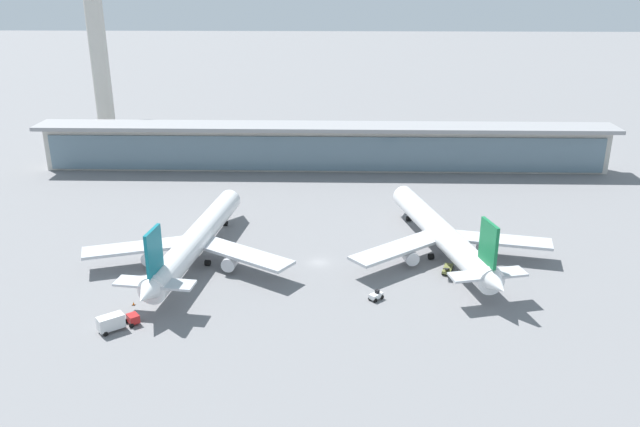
{
  "coord_description": "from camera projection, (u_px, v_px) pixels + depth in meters",
  "views": [
    {
      "loc": [
        3.64,
        -131.09,
        61.03
      ],
      "look_at": [
        0.0,
        11.0,
        7.6
      ],
      "focal_mm": 36.17,
      "sensor_mm": 36.0,
      "label": 1
    }
  ],
  "objects": [
    {
      "name": "airliner_centre_stand",
      "position": [
        442.0,
        234.0,
        146.13
      ],
      "size": [
        46.41,
        61.35,
        16.52
      ],
      "color": "white",
      "rests_on": "ground"
    },
    {
      "name": "control_tower",
      "position": [
        96.0,
        32.0,
        230.75
      ],
      "size": [
        12.0,
        12.0,
        74.74
      ],
      "color": "beige",
      "rests_on": "ground"
    },
    {
      "name": "ground_plane",
      "position": [
        319.0,
        262.0,
        144.22
      ],
      "size": [
        1200.0,
        1200.0,
        0.0
      ],
      "primitive_type": "plane",
      "color": "slate"
    },
    {
      "name": "service_truck_near_nose_olive",
      "position": [
        448.0,
        269.0,
        139.22
      ],
      "size": [
        3.36,
        6.89,
        2.7
      ],
      "color": "olive",
      "rests_on": "ground"
    },
    {
      "name": "terminal_building",
      "position": [
        325.0,
        146.0,
        209.62
      ],
      "size": [
        185.3,
        12.8,
        15.2
      ],
      "color": "beige",
      "rests_on": "ground"
    },
    {
      "name": "service_truck_under_wing_white",
      "position": [
        376.0,
        296.0,
        127.59
      ],
      "size": [
        3.24,
        3.22,
        2.05
      ],
      "color": "silver",
      "rests_on": "ground"
    },
    {
      "name": "service_truck_mid_apron_red",
      "position": [
        115.0,
        321.0,
        116.56
      ],
      "size": [
        7.16,
        6.33,
        3.1
      ],
      "color": "#B21E1E",
      "rests_on": "ground"
    },
    {
      "name": "safety_cone_alpha",
      "position": [
        134.0,
        304.0,
        125.65
      ],
      "size": [
        0.62,
        0.62,
        0.7
      ],
      "color": "orange",
      "rests_on": "ground"
    },
    {
      "name": "airliner_left_stand",
      "position": [
        195.0,
        240.0,
        142.84
      ],
      "size": [
        47.35,
        62.01,
        16.52
      ],
      "color": "white",
      "rests_on": "ground"
    }
  ]
}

